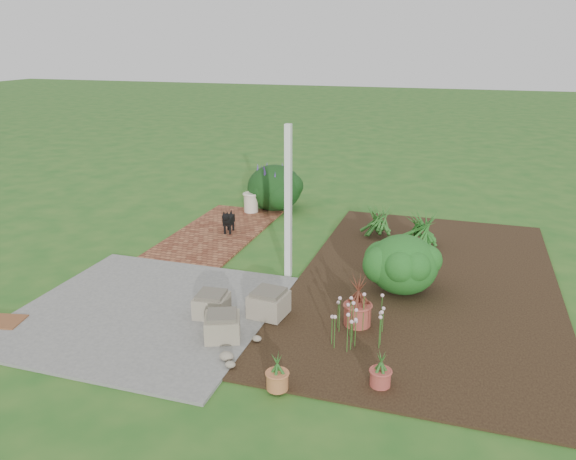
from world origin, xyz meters
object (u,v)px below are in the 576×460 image
(black_dog, at_px, (228,220))
(cream_ceramic_urn, at_px, (251,203))
(stone_trough_near, at_px, (222,327))
(evergreen_shrub, at_px, (403,263))

(black_dog, bearing_deg, cream_ceramic_urn, 85.98)
(stone_trough_near, xyz_separation_m, evergreen_shrub, (2.02, 2.20, 0.29))
(evergreen_shrub, bearing_deg, stone_trough_near, -132.57)
(stone_trough_near, distance_m, cream_ceramic_urn, 5.64)
(stone_trough_near, distance_m, evergreen_shrub, 3.01)
(stone_trough_near, relative_size, cream_ceramic_urn, 1.07)
(stone_trough_near, xyz_separation_m, black_dog, (-1.60, 3.87, 0.12))
(black_dog, xyz_separation_m, evergreen_shrub, (3.63, -1.67, 0.17))
(stone_trough_near, bearing_deg, black_dog, 112.46)
(stone_trough_near, distance_m, black_dog, 4.19)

